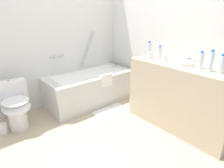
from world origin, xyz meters
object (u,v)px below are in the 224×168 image
Objects in this scene: toilet_paper_roll at (3,129)px; sink_faucet at (189,60)px; water_bottle_2 at (149,50)px; water_bottle_0 at (201,61)px; bath_mat at (112,112)px; drinking_glass_2 at (151,55)px; water_bottle_3 at (160,53)px; water_bottle_4 at (211,61)px; sink_basin at (182,63)px; bathtub at (90,87)px; drinking_glass_1 at (165,58)px; toilet at (15,105)px; water_bottle_5 at (222,64)px.

sink_faucet is at bearing -31.96° from toilet_paper_roll.
water_bottle_2 is at bearing 108.37° from sink_faucet.
bath_mat is at bearing 112.84° from water_bottle_0.
water_bottle_0 is 2.23× the size of drinking_glass_2.
water_bottle_3 is 2.03× the size of drinking_glass_2.
water_bottle_4 is 2.64m from toilet_paper_roll.
bathtub is at bearing 110.57° from sink_basin.
sink_faucet is at bearing 51.59° from water_bottle_0.
bathtub reaches higher than drinking_glass_2.
sink_faucet is 1.75× the size of drinking_glass_1.
bathtub reaches higher than drinking_glass_1.
toilet is 3.45× the size of water_bottle_3.
sink_basin is at bearing -34.16° from toilet_paper_roll.
water_bottle_5 is (1.69, -1.76, 0.63)m from toilet.
toilet is 2.43m from water_bottle_4.
drinking_glass_2 is at bearing 121.85° from water_bottle_3.
water_bottle_3 is at bearing 89.48° from sink_basin.
water_bottle_4 is at bearing -41.63° from toilet_paper_roll.
water_bottle_4 is at bearing -97.18° from sink_basin.
drinking_glass_1 is at bearing -89.68° from drinking_glass_2.
water_bottle_3 is at bearing -58.15° from drinking_glass_2.
drinking_glass_2 is at bearing 116.49° from sink_faucet.
drinking_glass_1 is (-0.03, 0.46, -0.05)m from water_bottle_0.
drinking_glass_2 reaches higher than bath_mat.
water_bottle_4 is at bearing -70.26° from bath_mat.
toilet is at bearing 135.09° from water_bottle_4.
sink_basin is 1.86× the size of sink_faucet.
water_bottle_5 is (-0.02, -0.81, 0.01)m from water_bottle_3.
water_bottle_2 is at bearing 88.96° from water_bottle_0.
water_bottle_4 reaches higher than sink_basin.
water_bottle_2 is at bearing 94.03° from water_bottle_3.
toilet reaches higher than toilet_paper_roll.
sink_faucet is at bearing -63.51° from bathtub.
toilet is at bearing 133.85° from water_bottle_5.
water_bottle_5 reaches higher than bath_mat.
water_bottle_0 is 0.12m from water_bottle_4.
water_bottle_4 is (-0.02, -0.12, 0.02)m from water_bottle_0.
toilet is at bearing 152.87° from drinking_glass_2.
water_bottle_4 is 2.62× the size of drinking_glass_2.
sink_basin is at bearing 82.82° from water_bottle_4.
water_bottle_0 is (1.68, -1.54, 0.62)m from toilet.
bathtub is at bearing 116.49° from sink_faucet.
sink_basin reaches higher than bath_mat.
water_bottle_2 is 0.89m from water_bottle_4.
water_bottle_0 is at bearing -128.41° from sink_faucet.
water_bottle_2 is at bearing -58.81° from bathtub.
water_bottle_5 is at bearing -87.38° from drinking_glass_2.
water_bottle_3 is at bearing 88.61° from water_bottle_5.
water_bottle_4 is (-0.21, -0.36, 0.08)m from sink_faucet.
water_bottle_3 reaches higher than sink_basin.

